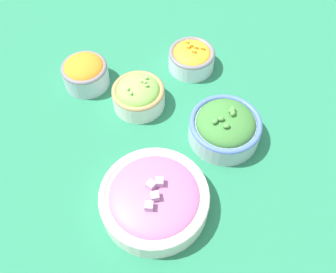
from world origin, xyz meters
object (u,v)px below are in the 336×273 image
(bowl_squash, at_px, (192,57))
(bowl_carrots, at_px, (85,72))
(bowl_broccoli, at_px, (224,125))
(bowl_red_onion, at_px, (154,198))
(bowl_lettuce, at_px, (138,94))

(bowl_squash, xyz_separation_m, bowl_carrots, (0.01, -0.26, 0.01))
(bowl_broccoli, height_order, bowl_carrots, bowl_broccoli)
(bowl_broccoli, relative_size, bowl_carrots, 1.42)
(bowl_red_onion, bearing_deg, bowl_lettuce, 179.76)
(bowl_squash, bearing_deg, bowl_red_onion, -22.00)
(bowl_lettuce, bearing_deg, bowl_red_onion, -0.24)
(bowl_lettuce, height_order, bowl_squash, bowl_lettuce)
(bowl_lettuce, relative_size, bowl_red_onion, 0.57)
(bowl_lettuce, bearing_deg, bowl_broccoli, 55.34)
(bowl_broccoli, bearing_deg, bowl_red_onion, -50.60)
(bowl_lettuce, xyz_separation_m, bowl_squash, (-0.10, 0.15, -0.00))
(bowl_lettuce, relative_size, bowl_broccoli, 0.78)
(bowl_broccoli, bearing_deg, bowl_carrots, -125.47)
(bowl_carrots, bearing_deg, bowl_red_onion, 18.42)
(bowl_broccoli, height_order, bowl_squash, bowl_broccoli)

